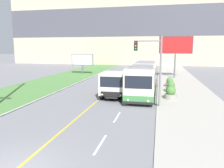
{
  "coord_description": "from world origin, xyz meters",
  "views": [
    {
      "loc": [
        5.57,
        -7.05,
        4.92
      ],
      "look_at": [
        1.1,
        13.73,
        1.4
      ],
      "focal_mm": 35.0,
      "sensor_mm": 36.0,
      "label": 1
    }
  ],
  "objects_px": {
    "car_distant": "(148,71)",
    "traffic_light_mast": "(153,62)",
    "city_bus": "(144,78)",
    "planter_round_second": "(171,87)",
    "billboard_small": "(82,60)",
    "planter_round_near": "(171,93)",
    "planter_round_third": "(170,83)",
    "billboard_large": "(176,46)",
    "dump_truck": "(116,84)"
  },
  "relations": [
    {
      "from": "city_bus",
      "to": "car_distant",
      "type": "distance_m",
      "value": 16.3
    },
    {
      "from": "city_bus",
      "to": "traffic_light_mast",
      "type": "distance_m",
      "value": 6.32
    },
    {
      "from": "city_bus",
      "to": "traffic_light_mast",
      "type": "xyz_separation_m",
      "value": [
        1.1,
        -5.86,
        2.12
      ]
    },
    {
      "from": "traffic_light_mast",
      "to": "planter_round_near",
      "type": "bearing_deg",
      "value": 60.46
    },
    {
      "from": "billboard_large",
      "to": "planter_round_third",
      "type": "relative_size",
      "value": 5.88
    },
    {
      "from": "planter_round_near",
      "to": "planter_round_third",
      "type": "height_order",
      "value": "planter_round_near"
    },
    {
      "from": "city_bus",
      "to": "planter_round_second",
      "type": "bearing_deg",
      "value": 12.35
    },
    {
      "from": "city_bus",
      "to": "dump_truck",
      "type": "distance_m",
      "value": 3.98
    },
    {
      "from": "city_bus",
      "to": "planter_round_second",
      "type": "xyz_separation_m",
      "value": [
        3.0,
        0.66,
        -1.01
      ]
    },
    {
      "from": "billboard_large",
      "to": "planter_round_second",
      "type": "distance_m",
      "value": 13.19
    },
    {
      "from": "planter_round_near",
      "to": "planter_round_third",
      "type": "relative_size",
      "value": 1.07
    },
    {
      "from": "traffic_light_mast",
      "to": "planter_round_third",
      "type": "relative_size",
      "value": 5.1
    },
    {
      "from": "city_bus",
      "to": "planter_round_third",
      "type": "relative_size",
      "value": 11.14
    },
    {
      "from": "traffic_light_mast",
      "to": "planter_round_second",
      "type": "bearing_deg",
      "value": 73.78
    },
    {
      "from": "dump_truck",
      "to": "billboard_small",
      "type": "height_order",
      "value": "billboard_small"
    },
    {
      "from": "dump_truck",
      "to": "traffic_light_mast",
      "type": "xyz_separation_m",
      "value": [
        3.63,
        -2.8,
        2.42
      ]
    },
    {
      "from": "dump_truck",
      "to": "billboard_large",
      "type": "xyz_separation_m",
      "value": [
        6.69,
        16.04,
        3.85
      ]
    },
    {
      "from": "traffic_light_mast",
      "to": "planter_round_third",
      "type": "distance_m",
      "value": 10.68
    },
    {
      "from": "billboard_large",
      "to": "planter_round_near",
      "type": "bearing_deg",
      "value": -94.89
    },
    {
      "from": "city_bus",
      "to": "billboard_small",
      "type": "xyz_separation_m",
      "value": [
        -12.6,
        15.25,
        1.0
      ]
    },
    {
      "from": "dump_truck",
      "to": "planter_round_second",
      "type": "xyz_separation_m",
      "value": [
        5.53,
        3.71,
        -0.71
      ]
    },
    {
      "from": "planter_round_second",
      "to": "traffic_light_mast",
      "type": "bearing_deg",
      "value": -106.22
    },
    {
      "from": "car_distant",
      "to": "billboard_small",
      "type": "relative_size",
      "value": 1.02
    },
    {
      "from": "planter_round_near",
      "to": "planter_round_second",
      "type": "relative_size",
      "value": 1.0
    },
    {
      "from": "dump_truck",
      "to": "traffic_light_mast",
      "type": "relative_size",
      "value": 1.15
    },
    {
      "from": "city_bus",
      "to": "planter_round_near",
      "type": "height_order",
      "value": "city_bus"
    },
    {
      "from": "car_distant",
      "to": "planter_round_second",
      "type": "bearing_deg",
      "value": -78.0
    },
    {
      "from": "car_distant",
      "to": "traffic_light_mast",
      "type": "bearing_deg",
      "value": -86.31
    },
    {
      "from": "car_distant",
      "to": "traffic_light_mast",
      "type": "height_order",
      "value": "traffic_light_mast"
    },
    {
      "from": "dump_truck",
      "to": "car_distant",
      "type": "distance_m",
      "value": 19.47
    },
    {
      "from": "car_distant",
      "to": "billboard_small",
      "type": "distance_m",
      "value": 12.47
    },
    {
      "from": "billboard_large",
      "to": "planter_round_near",
      "type": "distance_m",
      "value": 16.53
    },
    {
      "from": "billboard_large",
      "to": "planter_round_third",
      "type": "xyz_separation_m",
      "value": [
        -1.14,
        -8.82,
        -4.59
      ]
    },
    {
      "from": "traffic_light_mast",
      "to": "planter_round_near",
      "type": "distance_m",
      "value": 4.67
    },
    {
      "from": "billboard_small",
      "to": "billboard_large",
      "type": "bearing_deg",
      "value": -7.71
    },
    {
      "from": "planter_round_second",
      "to": "planter_round_third",
      "type": "bearing_deg",
      "value": 89.57
    },
    {
      "from": "city_bus",
      "to": "billboard_small",
      "type": "height_order",
      "value": "billboard_small"
    },
    {
      "from": "car_distant",
      "to": "traffic_light_mast",
      "type": "xyz_separation_m",
      "value": [
        1.43,
        -22.13,
        3.06
      ]
    },
    {
      "from": "planter_round_near",
      "to": "traffic_light_mast",
      "type": "bearing_deg",
      "value": -119.54
    },
    {
      "from": "traffic_light_mast",
      "to": "planter_round_third",
      "type": "xyz_separation_m",
      "value": [
        1.92,
        10.02,
        -3.17
      ]
    },
    {
      "from": "dump_truck",
      "to": "billboard_large",
      "type": "bearing_deg",
      "value": 67.35
    },
    {
      "from": "billboard_small",
      "to": "planter_round_near",
      "type": "height_order",
      "value": "billboard_small"
    },
    {
      "from": "dump_truck",
      "to": "planter_round_near",
      "type": "distance_m",
      "value": 5.39
    },
    {
      "from": "car_distant",
      "to": "city_bus",
      "type": "bearing_deg",
      "value": -88.87
    },
    {
      "from": "planter_round_third",
      "to": "planter_round_near",
      "type": "bearing_deg",
      "value": -91.76
    },
    {
      "from": "city_bus",
      "to": "planter_round_third",
      "type": "height_order",
      "value": "city_bus"
    },
    {
      "from": "planter_round_second",
      "to": "billboard_small",
      "type": "bearing_deg",
      "value": 136.9
    },
    {
      "from": "city_bus",
      "to": "planter_round_near",
      "type": "relative_size",
      "value": 10.45
    },
    {
      "from": "planter_round_second",
      "to": "planter_round_third",
      "type": "height_order",
      "value": "planter_round_second"
    },
    {
      "from": "traffic_light_mast",
      "to": "planter_round_third",
      "type": "height_order",
      "value": "traffic_light_mast"
    }
  ]
}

